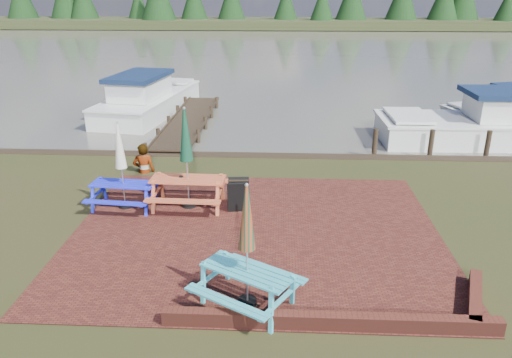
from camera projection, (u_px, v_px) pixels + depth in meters
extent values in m
plane|color=black|center=(254.00, 253.00, 11.37)|extent=(120.00, 120.00, 0.00)
cube|color=#3A1612|center=(256.00, 233.00, 12.30)|extent=(9.00, 7.50, 0.02)
cube|color=#4C1E16|center=(330.00, 322.00, 8.83)|extent=(6.00, 0.22, 0.30)
cube|color=#4C1E16|center=(475.00, 300.00, 9.45)|extent=(0.82, 1.77, 0.30)
cube|color=#48463E|center=(275.00, 52.00, 45.81)|extent=(120.00, 60.00, 0.02)
cube|color=black|center=(278.00, 23.00, 72.61)|extent=(120.00, 10.00, 1.20)
cube|color=teal|center=(247.00, 271.00, 9.31)|extent=(1.88, 1.51, 0.04)
cube|color=teal|center=(226.00, 302.00, 8.89)|extent=(1.64, 1.12, 0.04)
cube|color=teal|center=(266.00, 268.00, 9.93)|extent=(1.64, 1.12, 0.04)
cube|color=teal|center=(215.00, 275.00, 9.84)|extent=(0.86, 1.36, 0.73)
cube|color=teal|center=(282.00, 301.00, 9.04)|extent=(0.86, 1.36, 0.73)
cylinder|color=black|center=(247.00, 302.00, 9.55)|extent=(0.35, 0.35, 0.10)
cylinder|color=#B2B2B7|center=(247.00, 247.00, 9.13)|extent=(0.04, 0.04, 2.46)
cone|color=#9D3216|center=(247.00, 218.00, 8.91)|extent=(0.32, 0.32, 1.23)
cube|color=#AE4D2C|center=(188.00, 179.00, 13.47)|extent=(2.02, 0.83, 0.04)
cube|color=#AE4D2C|center=(182.00, 201.00, 12.88)|extent=(2.00, 0.32, 0.04)
cube|color=#AE4D2C|center=(194.00, 180.00, 14.28)|extent=(2.00, 0.32, 0.04)
cube|color=#AE4D2C|center=(157.00, 192.00, 13.68)|extent=(0.14, 1.73, 0.82)
cube|color=#AE4D2C|center=(220.00, 194.00, 13.55)|extent=(0.14, 1.73, 0.82)
cylinder|color=black|center=(189.00, 205.00, 13.74)|extent=(0.40, 0.40, 0.11)
cylinder|color=#B2B2B7|center=(187.00, 159.00, 13.26)|extent=(0.04, 0.04, 2.77)
cone|color=#0E3522|center=(185.00, 135.00, 13.02)|extent=(0.35, 0.35, 1.39)
cube|color=#1A22C7|center=(123.00, 184.00, 13.46)|extent=(1.77, 0.81, 0.04)
cube|color=#1A22C7|center=(115.00, 203.00, 12.96)|extent=(1.73, 0.37, 0.04)
cube|color=#1A22C7|center=(133.00, 184.00, 14.16)|extent=(1.73, 0.37, 0.04)
cube|color=#1A22C7|center=(98.00, 194.00, 13.68)|extent=(0.20, 1.49, 0.71)
cube|color=#1A22C7|center=(151.00, 197.00, 13.49)|extent=(0.20, 1.49, 0.71)
cylinder|color=black|center=(125.00, 206.00, 13.70)|extent=(0.34, 0.34, 0.10)
cylinder|color=#B2B2B7|center=(121.00, 167.00, 13.28)|extent=(0.03, 0.03, 2.39)
cone|color=beige|center=(119.00, 146.00, 13.07)|extent=(0.31, 0.31, 1.19)
cube|color=black|center=(238.00, 198.00, 13.19)|extent=(0.57, 0.27, 0.90)
cube|color=black|center=(239.00, 193.00, 13.47)|extent=(0.57, 0.27, 0.90)
cube|color=black|center=(238.00, 181.00, 13.17)|extent=(0.56, 0.09, 0.03)
cube|color=black|center=(189.00, 120.00, 22.19)|extent=(1.60, 9.00, 0.06)
cube|color=black|center=(172.00, 118.00, 22.21)|extent=(0.08, 9.00, 0.08)
cube|color=black|center=(206.00, 119.00, 22.14)|extent=(0.08, 9.00, 0.08)
cylinder|color=black|center=(146.00, 156.00, 18.12)|extent=(0.16, 0.16, 1.00)
cylinder|color=black|center=(190.00, 157.00, 18.05)|extent=(0.16, 0.16, 1.00)
cube|color=beige|center=(150.00, 106.00, 24.55)|extent=(3.76, 7.97, 1.09)
cube|color=beige|center=(149.00, 94.00, 24.34)|extent=(3.84, 8.13, 0.09)
cube|color=beige|center=(140.00, 87.00, 23.31)|extent=(2.36, 3.47, 0.93)
cube|color=#0F1C37|center=(139.00, 76.00, 23.12)|extent=(2.64, 3.96, 0.20)
cube|color=beige|center=(170.00, 81.00, 26.95)|extent=(2.42, 1.70, 0.11)
cube|color=beige|center=(486.00, 134.00, 19.92)|extent=(8.43, 3.03, 1.12)
cube|color=beige|center=(489.00, 120.00, 19.71)|extent=(8.60, 3.09, 0.09)
cube|color=beige|center=(408.00, 115.00, 19.76)|extent=(1.55, 2.49, 0.11)
cube|color=beige|center=(511.00, 117.00, 22.68)|extent=(6.36, 3.84, 0.92)
cube|color=beige|center=(470.00, 107.00, 21.92)|extent=(1.58, 2.05, 0.09)
imported|color=gray|center=(142.00, 144.00, 15.95)|extent=(0.75, 0.54, 1.92)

